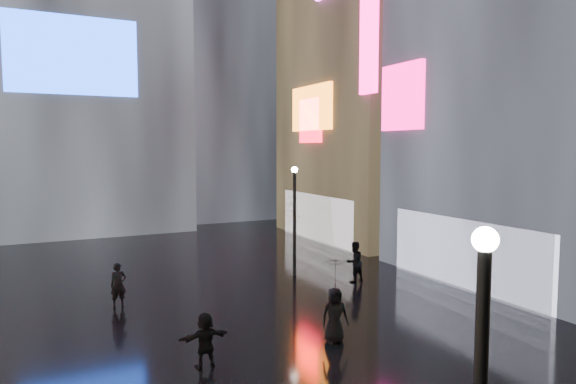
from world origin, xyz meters
TOP-DOWN VIEW (x-y plane):
  - ground at (0.00, 20.00)m, footprint 140.00×140.00m
  - building_right_far at (15.98, 30.00)m, footprint 10.28×12.00m
  - tower_flank_right at (9.00, 46.00)m, footprint 12.00×12.00m
  - lamp_far at (5.45, 22.22)m, footprint 0.30×0.30m
  - pedestrian_4 at (2.69, 14.10)m, footprint 0.95×0.73m
  - pedestrian_5 at (-1.49, 14.15)m, footprint 1.43×0.46m
  - pedestrian_6 at (-2.83, 20.86)m, footprint 0.66×0.48m
  - pedestrian_7 at (7.33, 19.93)m, footprint 0.99×0.83m
  - umbrella_2 at (2.69, 14.10)m, footprint 1.43×1.43m

SIDE VIEW (x-z plane):
  - ground at x=0.00m, z-range 0.00..0.00m
  - pedestrian_5 at x=-1.49m, z-range 0.00..1.54m
  - pedestrian_6 at x=-2.83m, z-range 0.00..1.70m
  - pedestrian_4 at x=2.69m, z-range 0.00..1.74m
  - pedestrian_7 at x=7.33m, z-range 0.00..1.84m
  - umbrella_2 at x=2.69m, z-range 1.74..2.65m
  - lamp_far at x=5.45m, z-range 0.34..5.54m
  - building_right_far at x=15.98m, z-range -0.02..27.98m
  - tower_flank_right at x=9.00m, z-range 0.00..34.00m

